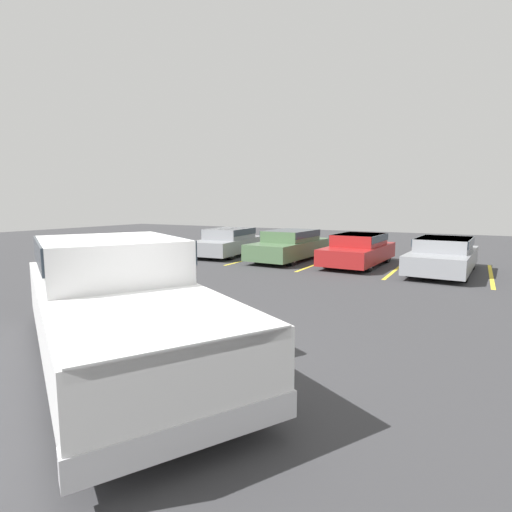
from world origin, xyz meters
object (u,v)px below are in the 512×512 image
parked_sedan_b (290,244)px  parked_sedan_c (359,249)px  pickup_truck (117,301)px  parked_sedan_d (443,254)px  parked_sedan_a (229,241)px

parked_sedan_b → parked_sedan_c: (2.90, -0.01, -0.03)m
parked_sedan_c → pickup_truck: bearing=-0.7°
parked_sedan_b → parked_sedan_c: parked_sedan_b is taller
parked_sedan_b → parked_sedan_c: size_ratio=1.07×
parked_sedan_b → parked_sedan_d: 5.89m
pickup_truck → parked_sedan_a: size_ratio=1.39×
parked_sedan_c → parked_sedan_d: (2.99, -0.27, 0.00)m
parked_sedan_a → pickup_truck: bearing=19.9°
parked_sedan_a → parked_sedan_c: bearing=83.9°
parked_sedan_c → parked_sedan_d: parked_sedan_c is taller
parked_sedan_a → parked_sedan_b: 3.12m
parked_sedan_c → parked_sedan_d: 3.00m
parked_sedan_d → parked_sedan_a: bearing=-88.9°
pickup_truck → parked_sedan_a: bearing=145.2°
parked_sedan_a → parked_sedan_d: size_ratio=0.95×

